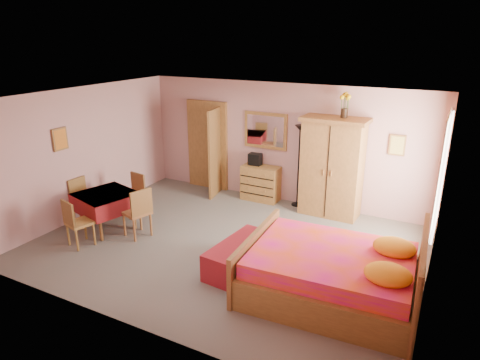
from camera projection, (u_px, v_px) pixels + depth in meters
The scene contains 23 objects.
floor at pixel (227, 245), 7.60m from camera, with size 6.50×6.50×0.00m, color slate.
ceiling at pixel (226, 98), 6.76m from camera, with size 6.50×6.50×0.00m, color brown.
wall_back at pixel (283, 144), 9.28m from camera, with size 6.50×0.10×2.60m, color tan.
wall_front at pixel (124, 235), 5.09m from camera, with size 6.50×0.10×2.60m, color tan.
wall_left at pixel (86, 152), 8.60m from camera, with size 0.10×5.00×2.60m, color tan.
wall_right at pixel (437, 211), 5.76m from camera, with size 0.10×5.00×2.60m, color tan.
doorway at pixel (208, 146), 10.17m from camera, with size 1.06×0.12×2.15m, color #9E6B35.
window at pixel (441, 175), 6.73m from camera, with size 0.08×1.40×1.95m, color white.
picture_left at pixel (60, 139), 7.96m from camera, with size 0.04×0.32×0.42m, color orange.
picture_back at pixel (397, 145), 8.14m from camera, with size 0.30×0.04×0.40m, color #D8BF59.
chest_of_drawers at pixel (261, 183), 9.56m from camera, with size 0.83×0.42×0.79m, color #AA7839.
wall_mirror at pixel (266, 131), 9.36m from camera, with size 1.01×0.05×0.80m, color white.
stereo at pixel (255, 159), 9.50m from camera, with size 0.28×0.20×0.26m, color black.
floor_lamp at pixel (298, 166), 9.09m from camera, with size 0.23×0.23×1.78m, color black.
wardrobe at pixel (332, 167), 8.59m from camera, with size 1.29×0.67×2.03m, color #AA7339.
sunflower_vase at pixel (345, 105), 8.16m from camera, with size 0.20×0.20×0.49m, color yellow.
bed at pixel (332, 260), 5.98m from camera, with size 2.40×1.89×1.11m, color #E11583.
bench at pixel (238, 255), 6.81m from camera, with size 0.49×1.33×0.44m, color maroon.
dining_table at pixel (107, 211), 8.13m from camera, with size 0.98×0.98×0.72m, color maroon.
chair_south at pixel (80, 222), 7.47m from camera, with size 0.40×0.40×0.88m, color #AB7D3A.
chair_north at pixel (132, 196), 8.71m from camera, with size 0.39×0.39×0.87m, color #AF803B.
chair_west at pixel (85, 200), 8.47m from camera, with size 0.39×0.39×0.87m, color #9C6735.
chair_east at pixel (137, 212), 7.82m from camera, with size 0.43×0.43×0.95m, color #A56738.
Camera 1 is at (3.36, -5.93, 3.57)m, focal length 32.00 mm.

